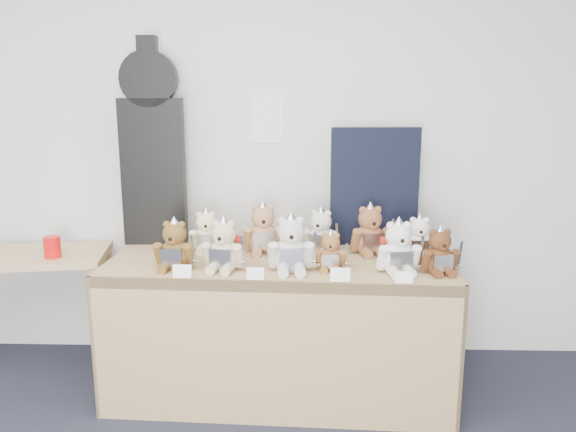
{
  "coord_description": "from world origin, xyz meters",
  "views": [
    {
      "loc": [
        0.76,
        -1.06,
        1.69
      ],
      "look_at": [
        0.67,
        1.86,
        1.06
      ],
      "focal_mm": 35.0,
      "sensor_mm": 36.0,
      "label": 1
    }
  ],
  "objects_px": {
    "red_cup": "(52,247)",
    "teddy_front_far_left": "(175,247)",
    "teddy_back_centre_right": "(320,233)",
    "teddy_back_left": "(206,233)",
    "side_table": "(30,273)",
    "teddy_front_right": "(331,253)",
    "teddy_front_centre": "(291,246)",
    "guitar_case": "(152,145)",
    "teddy_front_far_right": "(398,250)",
    "teddy_front_end": "(440,253)",
    "teddy_back_right": "(370,232)",
    "teddy_back_end": "(419,239)",
    "display_table": "(279,292)",
    "teddy_front_left": "(224,247)",
    "teddy_back_centre_left": "(263,230)"
  },
  "relations": [
    {
      "from": "red_cup",
      "to": "teddy_front_far_left",
      "type": "distance_m",
      "value": 0.85
    },
    {
      "from": "teddy_front_far_left",
      "to": "teddy_back_centre_right",
      "type": "bearing_deg",
      "value": 28.7
    },
    {
      "from": "teddy_front_far_left",
      "to": "teddy_back_left",
      "type": "relative_size",
      "value": 1.08
    },
    {
      "from": "side_table",
      "to": "teddy_front_right",
      "type": "distance_m",
      "value": 1.86
    },
    {
      "from": "teddy_front_centre",
      "to": "guitar_case",
      "type": "bearing_deg",
      "value": 143.46
    },
    {
      "from": "red_cup",
      "to": "teddy_front_far_right",
      "type": "distance_m",
      "value": 1.98
    },
    {
      "from": "teddy_front_end",
      "to": "red_cup",
      "type": "bearing_deg",
      "value": 163.31
    },
    {
      "from": "teddy_back_left",
      "to": "teddy_back_right",
      "type": "bearing_deg",
      "value": -8.51
    },
    {
      "from": "guitar_case",
      "to": "teddy_front_centre",
      "type": "relative_size",
      "value": 3.73
    },
    {
      "from": "teddy_front_far_right",
      "to": "teddy_back_end",
      "type": "height_order",
      "value": "teddy_front_far_right"
    },
    {
      "from": "teddy_front_centre",
      "to": "teddy_front_far_right",
      "type": "bearing_deg",
      "value": -4.11
    },
    {
      "from": "display_table",
      "to": "teddy_front_left",
      "type": "relative_size",
      "value": 6.37
    },
    {
      "from": "guitar_case",
      "to": "teddy_back_end",
      "type": "distance_m",
      "value": 1.66
    },
    {
      "from": "teddy_back_left",
      "to": "red_cup",
      "type": "bearing_deg",
      "value": 175.64
    },
    {
      "from": "side_table",
      "to": "teddy_front_far_right",
      "type": "bearing_deg",
      "value": -20.17
    },
    {
      "from": "teddy_front_centre",
      "to": "teddy_back_centre_left",
      "type": "distance_m",
      "value": 0.4
    },
    {
      "from": "red_cup",
      "to": "teddy_back_centre_right",
      "type": "bearing_deg",
      "value": 1.06
    },
    {
      "from": "teddy_front_far_right",
      "to": "teddy_front_end",
      "type": "distance_m",
      "value": 0.21
    },
    {
      "from": "display_table",
      "to": "teddy_front_far_left",
      "type": "xyz_separation_m",
      "value": [
        -0.54,
        -0.12,
        0.29
      ]
    },
    {
      "from": "side_table",
      "to": "teddy_front_end",
      "type": "distance_m",
      "value": 2.41
    },
    {
      "from": "red_cup",
      "to": "teddy_front_far_left",
      "type": "height_order",
      "value": "teddy_front_far_left"
    },
    {
      "from": "teddy_front_centre",
      "to": "teddy_back_right",
      "type": "bearing_deg",
      "value": 34.39
    },
    {
      "from": "display_table",
      "to": "side_table",
      "type": "distance_m",
      "value": 1.55
    },
    {
      "from": "teddy_back_centre_left",
      "to": "teddy_back_right",
      "type": "distance_m",
      "value": 0.62
    },
    {
      "from": "teddy_front_centre",
      "to": "teddy_back_left",
      "type": "xyz_separation_m",
      "value": [
        -0.5,
        0.37,
        -0.02
      ]
    },
    {
      "from": "teddy_front_end",
      "to": "teddy_back_right",
      "type": "xyz_separation_m",
      "value": [
        -0.31,
        0.36,
        0.02
      ]
    },
    {
      "from": "teddy_front_left",
      "to": "teddy_front_end",
      "type": "bearing_deg",
      "value": 8.46
    },
    {
      "from": "display_table",
      "to": "teddy_back_end",
      "type": "relative_size",
      "value": 7.3
    },
    {
      "from": "teddy_front_left",
      "to": "teddy_back_right",
      "type": "bearing_deg",
      "value": 32.41
    },
    {
      "from": "teddy_front_left",
      "to": "teddy_back_centre_right",
      "type": "relative_size",
      "value": 1.05
    },
    {
      "from": "teddy_front_right",
      "to": "teddy_back_centre_left",
      "type": "distance_m",
      "value": 0.51
    },
    {
      "from": "guitar_case",
      "to": "teddy_back_centre_right",
      "type": "height_order",
      "value": "guitar_case"
    },
    {
      "from": "teddy_front_right",
      "to": "teddy_back_left",
      "type": "xyz_separation_m",
      "value": [
        -0.71,
        0.34,
        0.02
      ]
    },
    {
      "from": "red_cup",
      "to": "teddy_back_centre_left",
      "type": "distance_m",
      "value": 1.24
    },
    {
      "from": "side_table",
      "to": "teddy_back_centre_right",
      "type": "bearing_deg",
      "value": -11.06
    },
    {
      "from": "teddy_front_far_left",
      "to": "teddy_front_right",
      "type": "relative_size",
      "value": 1.29
    },
    {
      "from": "side_table",
      "to": "teddy_front_far_left",
      "type": "bearing_deg",
      "value": -30.49
    },
    {
      "from": "teddy_back_centre_left",
      "to": "teddy_back_end",
      "type": "bearing_deg",
      "value": -13.09
    },
    {
      "from": "teddy_front_far_right",
      "to": "teddy_back_left",
      "type": "height_order",
      "value": "teddy_front_far_right"
    },
    {
      "from": "teddy_front_left",
      "to": "teddy_front_far_right",
      "type": "xyz_separation_m",
      "value": [
        0.9,
        -0.02,
        0.0
      ]
    },
    {
      "from": "teddy_back_left",
      "to": "teddy_back_centre_right",
      "type": "height_order",
      "value": "teddy_back_centre_right"
    },
    {
      "from": "teddy_front_right",
      "to": "teddy_back_centre_right",
      "type": "relative_size",
      "value": 0.79
    },
    {
      "from": "side_table",
      "to": "red_cup",
      "type": "relative_size",
      "value": 7.69
    },
    {
      "from": "teddy_front_right",
      "to": "teddy_back_right",
      "type": "height_order",
      "value": "teddy_back_right"
    },
    {
      "from": "teddy_front_far_right",
      "to": "teddy_front_end",
      "type": "relative_size",
      "value": 1.15
    },
    {
      "from": "guitar_case",
      "to": "teddy_back_centre_right",
      "type": "bearing_deg",
      "value": -15.01
    },
    {
      "from": "teddy_back_left",
      "to": "teddy_back_end",
      "type": "height_order",
      "value": "teddy_back_left"
    },
    {
      "from": "teddy_back_centre_left",
      "to": "display_table",
      "type": "bearing_deg",
      "value": -73.17
    },
    {
      "from": "teddy_front_far_left",
      "to": "teddy_back_centre_right",
      "type": "relative_size",
      "value": 1.01
    },
    {
      "from": "display_table",
      "to": "guitar_case",
      "type": "xyz_separation_m",
      "value": [
        -0.78,
        0.42,
        0.77
      ]
    }
  ]
}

